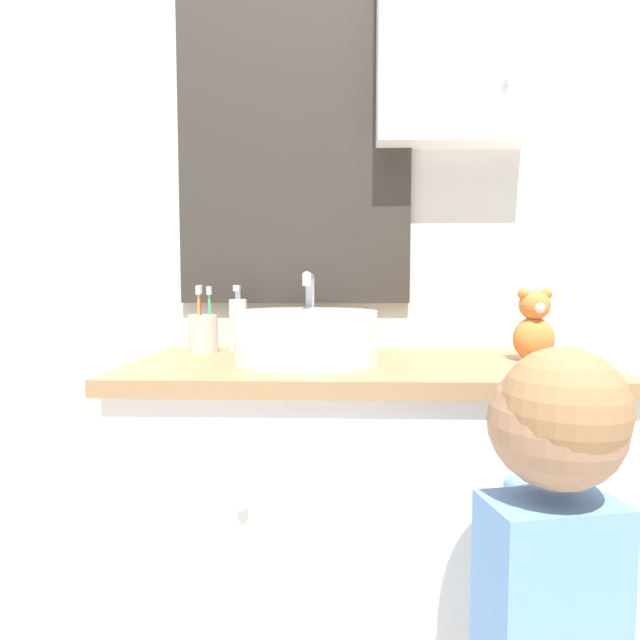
{
  "coord_description": "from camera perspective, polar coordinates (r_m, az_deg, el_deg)",
  "views": [
    {
      "loc": [
        -0.06,
        -0.81,
        1.04
      ],
      "look_at": [
        -0.1,
        0.3,
        0.96
      ],
      "focal_mm": 28.0,
      "sensor_mm": 36.0,
      "label": 1
    }
  ],
  "objects": [
    {
      "name": "wall_back",
      "position": [
        1.46,
        4.55,
        13.4
      ],
      "size": [
        3.2,
        0.18,
        2.5
      ],
      "color": "silver",
      "rests_on": "ground_plane"
    },
    {
      "name": "toothbrush_holder",
      "position": [
        1.35,
        -13.24,
        -1.38
      ],
      "size": [
        0.08,
        0.08,
        0.18
      ],
      "color": "beige",
      "rests_on": "vanity_counter"
    },
    {
      "name": "vanity_counter",
      "position": [
        1.31,
        4.72,
        -23.45
      ],
      "size": [
        1.07,
        0.5,
        0.86
      ],
      "color": "silver",
      "rests_on": "ground_plane"
    },
    {
      "name": "child_figure",
      "position": [
        0.89,
        24.85,
        -25.09
      ],
      "size": [
        0.21,
        0.47,
        0.95
      ],
      "color": "slate",
      "rests_on": "ground_plane"
    },
    {
      "name": "sink_basin",
      "position": [
        1.16,
        -1.6,
        -1.7
      ],
      "size": [
        0.33,
        0.38,
        0.21
      ],
      "color": "white",
      "rests_on": "vanity_counter"
    },
    {
      "name": "teddy_bear",
      "position": [
        1.27,
        23.27,
        -0.7
      ],
      "size": [
        0.09,
        0.08,
        0.17
      ],
      "color": "orange",
      "rests_on": "vanity_counter"
    },
    {
      "name": "soap_dispenser",
      "position": [
        1.36,
        -9.35,
        -0.45
      ],
      "size": [
        0.05,
        0.05,
        0.18
      ],
      "color": "white",
      "rests_on": "vanity_counter"
    }
  ]
}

